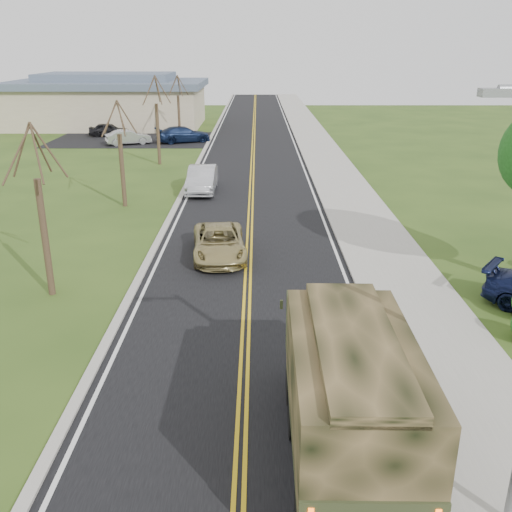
{
  "coord_description": "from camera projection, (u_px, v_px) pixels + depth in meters",
  "views": [
    {
      "loc": [
        0.36,
        -8.71,
        8.35
      ],
      "look_at": [
        0.32,
        9.07,
        1.8
      ],
      "focal_mm": 40.0,
      "sensor_mm": 36.0,
      "label": 1
    }
  ],
  "objects": [
    {
      "name": "ground",
      "position": [
        239.0,
        504.0,
        11.06
      ],
      "size": [
        160.0,
        160.0,
        0.0
      ],
      "primitive_type": "plane",
      "color": "#2E4818",
      "rests_on": "ground"
    },
    {
      "name": "road",
      "position": [
        253.0,
        151.0,
        48.59
      ],
      "size": [
        8.0,
        120.0,
        0.01
      ],
      "primitive_type": "cube",
      "color": "black",
      "rests_on": "ground"
    },
    {
      "name": "curb_right",
      "position": [
        302.0,
        150.0,
        48.56
      ],
      "size": [
        0.3,
        120.0,
        0.12
      ],
      "primitive_type": "cube",
      "color": "#9E998E",
      "rests_on": "ground"
    },
    {
      "name": "sidewalk_right",
      "position": [
        322.0,
        150.0,
        48.56
      ],
      "size": [
        3.2,
        120.0,
        0.1
      ],
      "primitive_type": "cube",
      "color": "#9E998E",
      "rests_on": "ground"
    },
    {
      "name": "curb_left",
      "position": [
        204.0,
        150.0,
        48.58
      ],
      "size": [
        0.3,
        120.0,
        0.1
      ],
      "primitive_type": "cube",
      "color": "#9E998E",
      "rests_on": "ground"
    },
    {
      "name": "bare_tree_a",
      "position": [
        43.0,
        224.0,
        19.55
      ],
      "size": [
        1.93,
        2.26,
        6.08
      ],
      "color": "#38281C",
      "rests_on": "ground"
    },
    {
      "name": "bare_tree_b",
      "position": [
        122.0,
        162.0,
        30.86
      ],
      "size": [
        1.83,
        2.14,
        5.73
      ],
      "color": "#38281C",
      "rests_on": "ground"
    },
    {
      "name": "bare_tree_c",
      "position": [
        158.0,
        127.0,
        42.02
      ],
      "size": [
        2.04,
        2.39,
        6.42
      ],
      "color": "#38281C",
      "rests_on": "ground"
    },
    {
      "name": "bare_tree_d",
      "position": [
        179.0,
        112.0,
        53.36
      ],
      "size": [
        1.88,
        2.2,
        5.91
      ],
      "color": "#38281C",
      "rests_on": "ground"
    },
    {
      "name": "commercial_building",
      "position": [
        109.0,
        101.0,
        62.68
      ],
      "size": [
        25.5,
        21.5,
        5.65
      ],
      "color": "tan",
      "rests_on": "ground"
    },
    {
      "name": "military_truck",
      "position": [
        348.0,
        383.0,
        11.63
      ],
      "size": [
        2.39,
        6.65,
        3.3
      ],
      "rotation": [
        0.0,
        0.0,
        -0.01
      ],
      "color": "black",
      "rests_on": "ground"
    },
    {
      "name": "suv_champagne",
      "position": [
        219.0,
        242.0,
        23.85
      ],
      "size": [
        2.57,
        4.8,
        1.28
      ],
      "primitive_type": "imported",
      "rotation": [
        0.0,
        0.0,
        0.1
      ],
      "color": "tan",
      "rests_on": "ground"
    },
    {
      "name": "sedan_silver",
      "position": [
        202.0,
        179.0,
        34.6
      ],
      "size": [
        1.63,
        4.68,
        1.54
      ],
      "primitive_type": "imported",
      "rotation": [
        0.0,
        0.0,
        0.0
      ],
      "color": "silver",
      "rests_on": "ground"
    },
    {
      "name": "lot_car_dark",
      "position": [
        109.0,
        130.0,
        56.05
      ],
      "size": [
        3.94,
        1.9,
        1.3
      ],
      "primitive_type": "imported",
      "rotation": [
        0.0,
        0.0,
        1.67
      ],
      "color": "black",
      "rests_on": "ground"
    },
    {
      "name": "lot_car_silver",
      "position": [
        128.0,
        137.0,
        51.35
      ],
      "size": [
        4.26,
        2.85,
        1.33
      ],
      "primitive_type": "imported",
      "rotation": [
        0.0,
        0.0,
        1.97
      ],
      "color": "#ACABB0",
      "rests_on": "ground"
    },
    {
      "name": "lot_car_navy",
      "position": [
        183.0,
        134.0,
        52.51
      ],
      "size": [
        5.4,
        3.84,
        1.45
      ],
      "primitive_type": "imported",
      "rotation": [
        0.0,
        0.0,
        1.97
      ],
      "color": "#0F1B39",
      "rests_on": "ground"
    }
  ]
}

